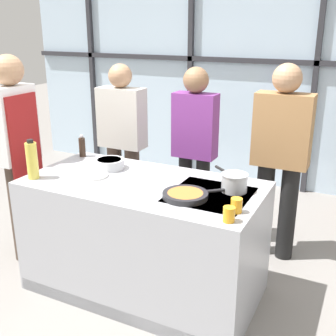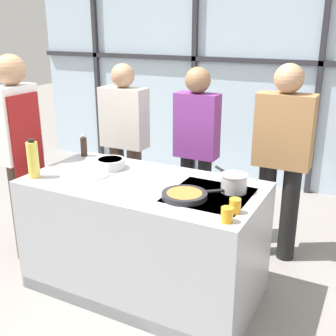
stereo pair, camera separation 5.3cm
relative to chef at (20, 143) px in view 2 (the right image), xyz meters
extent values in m
plane|color=gray|center=(1.18, 0.00, -1.02)|extent=(18.00, 18.00, 0.00)
cube|color=silver|center=(1.18, 2.67, 0.38)|extent=(6.40, 0.04, 2.80)
cube|color=#2D2D33|center=(1.18, 2.62, 0.52)|extent=(6.40, 0.06, 0.06)
cube|color=#2D2D33|center=(-1.13, 2.62, 0.38)|extent=(0.06, 0.06, 2.80)
cube|color=#2D2D33|center=(0.41, 2.62, 0.38)|extent=(0.06, 0.06, 2.80)
cube|color=#2D2D33|center=(1.94, 2.62, 0.38)|extent=(0.06, 0.06, 2.80)
cube|color=#A8AAB2|center=(1.18, 0.00, -0.58)|extent=(1.71, 0.87, 0.88)
cube|color=black|center=(1.69, 0.00, -0.14)|extent=(0.52, 0.52, 0.01)
cube|color=black|center=(1.18, -0.42, -0.97)|extent=(1.68, 0.03, 0.10)
cylinder|color=#38383D|center=(1.57, -0.12, -0.14)|extent=(0.13, 0.13, 0.01)
cylinder|color=#38383D|center=(1.82, -0.12, -0.14)|extent=(0.13, 0.13, 0.01)
cylinder|color=#38383D|center=(1.57, 0.13, -0.14)|extent=(0.13, 0.13, 0.01)
cylinder|color=#38383D|center=(1.82, 0.13, -0.14)|extent=(0.13, 0.13, 0.01)
cylinder|color=#47382D|center=(-0.01, 0.08, -0.59)|extent=(0.12, 0.12, 0.87)
cylinder|color=#47382D|center=(-0.01, -0.08, -0.59)|extent=(0.12, 0.12, 0.87)
cube|color=white|center=(-0.01, 0.00, 0.16)|extent=(0.17, 0.37, 0.63)
sphere|color=tan|center=(-0.01, 0.00, 0.60)|extent=(0.24, 0.24, 0.24)
cube|color=maroon|center=(0.09, 0.00, -0.07)|extent=(0.02, 0.32, 0.95)
cylinder|color=#47382D|center=(0.51, 0.96, -0.62)|extent=(0.15, 0.15, 0.80)
cylinder|color=#47382D|center=(0.30, 0.96, -0.62)|extent=(0.15, 0.15, 0.80)
cube|color=beige|center=(0.41, 0.96, 0.07)|extent=(0.46, 0.21, 0.58)
sphere|color=tan|center=(0.41, 0.96, 0.47)|extent=(0.22, 0.22, 0.22)
cylinder|color=black|center=(1.26, 0.96, -0.62)|extent=(0.13, 0.13, 0.80)
cylinder|color=black|center=(1.09, 0.96, -0.62)|extent=(0.13, 0.13, 0.80)
cube|color=#7A3384|center=(1.18, 0.96, 0.07)|extent=(0.39, 0.18, 0.58)
sphere|color=#8C6647|center=(1.18, 0.96, 0.48)|extent=(0.23, 0.23, 0.23)
cylinder|color=black|center=(2.05, 0.96, -0.60)|extent=(0.15, 0.15, 0.83)
cylinder|color=black|center=(1.84, 0.96, -0.60)|extent=(0.15, 0.15, 0.83)
cube|color=#A37547|center=(1.94, 0.96, 0.12)|extent=(0.46, 0.21, 0.60)
sphere|color=tan|center=(1.94, 0.96, 0.53)|extent=(0.23, 0.23, 0.23)
cylinder|color=#232326|center=(1.57, -0.12, -0.12)|extent=(0.30, 0.30, 0.04)
cylinder|color=#B26B2D|center=(1.57, -0.12, -0.11)|extent=(0.23, 0.23, 0.01)
cylinder|color=#232326|center=(1.77, 0.05, -0.11)|extent=(0.19, 0.17, 0.02)
cylinder|color=silver|center=(1.82, 0.13, -0.08)|extent=(0.17, 0.17, 0.12)
cylinder|color=silver|center=(1.82, 0.13, -0.02)|extent=(0.18, 0.18, 0.01)
cylinder|color=black|center=(1.69, 0.23, -0.04)|extent=(0.13, 0.11, 0.02)
cylinder|color=white|center=(0.78, -0.05, -0.13)|extent=(0.23, 0.23, 0.01)
cylinder|color=silver|center=(0.80, 0.15, -0.10)|extent=(0.23, 0.23, 0.08)
cylinder|color=#4C4C51|center=(0.80, 0.15, -0.07)|extent=(0.19, 0.19, 0.01)
cylinder|color=#E0CC4C|center=(0.42, -0.28, 0.00)|extent=(0.08, 0.08, 0.27)
cylinder|color=black|center=(0.42, -0.28, 0.14)|extent=(0.05, 0.05, 0.02)
cylinder|color=#332319|center=(0.41, 0.32, -0.06)|extent=(0.05, 0.05, 0.16)
sphere|color=#B2B2B7|center=(0.41, 0.32, 0.04)|extent=(0.03, 0.03, 0.03)
cylinder|color=orange|center=(1.93, -0.33, -0.09)|extent=(0.07, 0.07, 0.09)
cylinder|color=orange|center=(1.93, -0.19, -0.09)|extent=(0.07, 0.07, 0.09)
camera|label=1|loc=(2.58, -2.44, 0.93)|focal=45.00mm
camera|label=2|loc=(2.63, -2.42, 0.93)|focal=45.00mm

